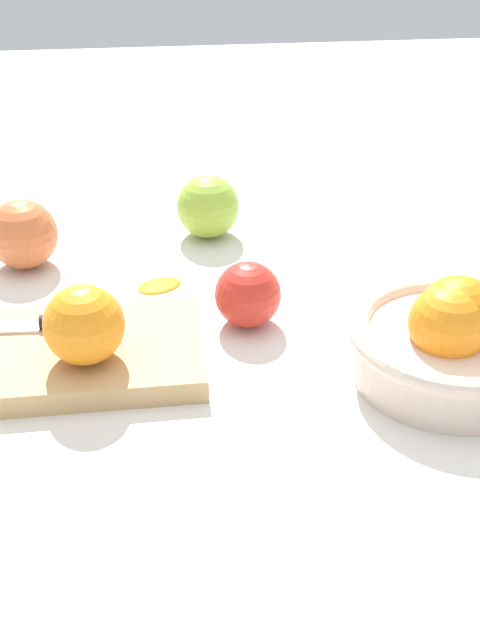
# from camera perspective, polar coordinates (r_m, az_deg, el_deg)

# --- Properties ---
(ground_plane) EXTENTS (2.40, 2.40, 0.00)m
(ground_plane) POSITION_cam_1_polar(r_m,az_deg,el_deg) (0.85, -0.69, 0.62)
(ground_plane) COLOR silver
(bowl) EXTENTS (0.19, 0.19, 0.10)m
(bowl) POSITION_cam_1_polar(r_m,az_deg,el_deg) (0.75, 14.80, -1.42)
(bowl) COLOR beige
(bowl) RESTS_ON ground_plane
(cutting_board) EXTENTS (0.22, 0.16, 0.02)m
(cutting_board) POSITION_cam_1_polar(r_m,az_deg,el_deg) (0.78, -10.96, -2.38)
(cutting_board) COLOR tan
(cutting_board) RESTS_ON ground_plane
(orange_on_board) EXTENTS (0.07, 0.07, 0.07)m
(orange_on_board) POSITION_cam_1_polar(r_m,az_deg,el_deg) (0.73, -11.06, -0.34)
(orange_on_board) COLOR orange
(orange_on_board) RESTS_ON cutting_board
(knife) EXTENTS (0.16, 0.03, 0.01)m
(knife) POSITION_cam_1_polar(r_m,az_deg,el_deg) (0.80, -14.80, -0.29)
(knife) COLOR silver
(knife) RESTS_ON cutting_board
(apple_front_center) EXTENTS (0.08, 0.08, 0.08)m
(apple_front_center) POSITION_cam_1_polar(r_m,az_deg,el_deg) (1.00, -2.31, 8.08)
(apple_front_center) COLOR #8EB738
(apple_front_center) RESTS_ON ground_plane
(apple_mid_center) EXTENTS (0.07, 0.07, 0.07)m
(apple_mid_center) POSITION_cam_1_polar(r_m,az_deg,el_deg) (0.81, 0.57, 1.83)
(apple_mid_center) COLOR red
(apple_mid_center) RESTS_ON ground_plane
(apple_front_right) EXTENTS (0.08, 0.08, 0.08)m
(apple_front_right) POSITION_cam_1_polar(r_m,az_deg,el_deg) (0.96, -15.23, 5.92)
(apple_front_right) COLOR #CC6638
(apple_front_right) RESTS_ON ground_plane
(citrus_peel) EXTENTS (0.06, 0.05, 0.01)m
(citrus_peel) POSITION_cam_1_polar(r_m,az_deg,el_deg) (0.90, -5.78, 2.64)
(citrus_peel) COLOR orange
(citrus_peel) RESTS_ON ground_plane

